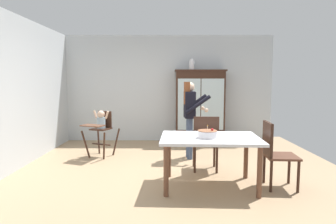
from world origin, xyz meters
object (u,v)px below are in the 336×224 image
(high_chair_with_toddler, at_px, (101,125))
(china_cabinet, at_px, (200,106))
(dining_chair_right_end, at_px, (274,150))
(birthday_cake, at_px, (207,134))
(dining_chair_far_side, at_px, (206,140))
(ceramic_vase, at_px, (192,65))
(adult_person, at_px, (190,110))
(dining_table, at_px, (210,143))

(high_chair_with_toddler, bearing_deg, china_cabinet, 54.13)
(dining_chair_right_end, bearing_deg, high_chair_with_toddler, 62.55)
(birthday_cake, distance_m, dining_chair_far_side, 0.82)
(dining_chair_far_side, relative_size, dining_chair_right_end, 1.00)
(ceramic_vase, distance_m, adult_person, 1.80)
(high_chair_with_toddler, relative_size, adult_person, 0.62)
(dining_chair_far_side, distance_m, dining_chair_right_end, 1.16)
(ceramic_vase, xyz_separation_m, adult_person, (-0.14, -1.51, -0.97))
(china_cabinet, height_order, dining_chair_right_end, china_cabinet)
(dining_chair_far_side, bearing_deg, dining_table, 90.08)
(birthday_cake, xyz_separation_m, dining_chair_right_end, (0.97, 0.04, -0.24))
(high_chair_with_toddler, xyz_separation_m, dining_chair_right_end, (2.91, -1.74, -0.10))
(china_cabinet, bearing_deg, high_chair_with_toddler, -147.29)
(china_cabinet, height_order, ceramic_vase, ceramic_vase)
(china_cabinet, xyz_separation_m, ceramic_vase, (-0.21, 0.00, 1.02))
(adult_person, distance_m, dining_table, 1.63)
(china_cabinet, distance_m, ceramic_vase, 1.05)
(high_chair_with_toddler, relative_size, dining_chair_right_end, 0.99)
(china_cabinet, bearing_deg, ceramic_vase, 178.99)
(china_cabinet, distance_m, dining_table, 3.11)
(dining_table, distance_m, birthday_cake, 0.17)
(dining_chair_far_side, bearing_deg, birthday_cake, 86.81)
(china_cabinet, xyz_separation_m, dining_chair_far_side, (-0.14, -2.39, -0.36))
(high_chair_with_toddler, bearing_deg, dining_chair_right_end, -9.44)
(ceramic_vase, height_order, dining_chair_right_end, ceramic_vase)
(china_cabinet, height_order, dining_table, china_cabinet)
(ceramic_vase, relative_size, dining_table, 0.19)
(dining_chair_right_end, bearing_deg, china_cabinet, 16.95)
(ceramic_vase, bearing_deg, china_cabinet, -1.01)
(ceramic_vase, bearing_deg, adult_person, -95.29)
(ceramic_vase, xyz_separation_m, birthday_cake, (-0.00, -3.17, -1.15))
(adult_person, xyz_separation_m, dining_table, (0.18, -1.59, -0.32))
(high_chair_with_toddler, bearing_deg, birthday_cake, -21.05)
(adult_person, relative_size, birthday_cake, 5.47)
(china_cabinet, height_order, dining_chair_far_side, china_cabinet)
(ceramic_vase, relative_size, dining_chair_right_end, 0.28)
(dining_chair_right_end, bearing_deg, ceramic_vase, 20.56)
(dining_chair_far_side, bearing_deg, high_chair_with_toddler, -24.04)
(high_chair_with_toddler, xyz_separation_m, birthday_cake, (1.94, -1.78, 0.14))
(adult_person, bearing_deg, dining_table, -177.04)
(dining_table, bearing_deg, china_cabinet, 86.85)
(ceramic_vase, relative_size, adult_person, 0.18)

